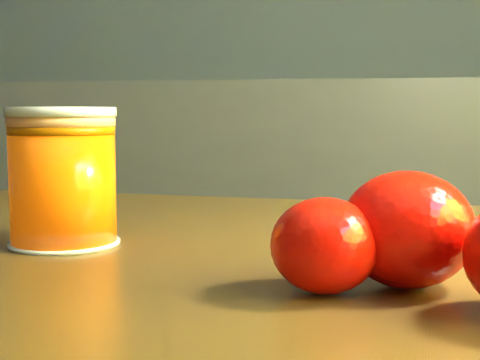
# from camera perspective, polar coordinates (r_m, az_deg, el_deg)

# --- Properties ---
(kitchen_counter) EXTENTS (3.15, 0.60, 0.90)m
(kitchen_counter) POSITION_cam_1_polar(r_m,az_deg,el_deg) (1.87, -15.63, -6.30)
(kitchen_counter) COLOR #444548
(kitchen_counter) RESTS_ON ground
(juice_glass) EXTENTS (0.08, 0.08, 0.10)m
(juice_glass) POSITION_cam_1_polar(r_m,az_deg,el_deg) (0.53, -14.87, 0.20)
(juice_glass) COLOR #FF5A05
(juice_glass) RESTS_ON table
(orange_front) EXTENTS (0.10, 0.10, 0.07)m
(orange_front) POSITION_cam_1_polar(r_m,az_deg,el_deg) (0.40, 14.05, -4.09)
(orange_front) COLOR #FF1405
(orange_front) RESTS_ON table
(orange_back) EXTENTS (0.08, 0.08, 0.05)m
(orange_back) POSITION_cam_1_polar(r_m,az_deg,el_deg) (0.38, 7.23, -5.55)
(orange_back) COLOR #FF1405
(orange_back) RESTS_ON table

